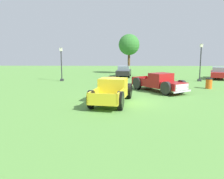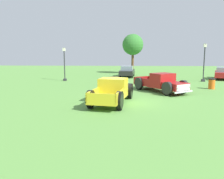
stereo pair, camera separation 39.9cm
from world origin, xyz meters
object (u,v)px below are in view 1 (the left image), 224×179
object	(u,v)px
sedan_distant_b	(219,73)
trash_can	(209,83)
lamp_post_near	(61,63)
oak_tree_east	(129,45)
pickup_truck_behind_left	(161,83)
pickup_truck_foreground	(113,91)
picnic_table	(111,80)
sedan_distant_a	(124,71)
lamp_post_far	(201,62)

from	to	relation	value
sedan_distant_b	trash_can	world-z (taller)	sedan_distant_b
sedan_distant_b	trash_can	distance (m)	8.81
lamp_post_near	oak_tree_east	world-z (taller)	oak_tree_east
pickup_truck_behind_left	lamp_post_near	world-z (taller)	lamp_post_near
trash_can	lamp_post_near	bearing A→B (deg)	160.10
pickup_truck_foreground	lamp_post_near	world-z (taller)	lamp_post_near
pickup_truck_behind_left	sedan_distant_b	xyz separation A→B (m)	(8.76, 9.74, 0.03)
pickup_truck_foreground	picnic_table	world-z (taller)	pickup_truck_foreground
sedan_distant_b	sedan_distant_a	bearing A→B (deg)	168.65
sedan_distant_a	pickup_truck_behind_left	bearing A→B (deg)	-77.08
pickup_truck_foreground	trash_can	xyz separation A→B (m)	(8.54, 6.01, -0.28)
pickup_truck_foreground	trash_can	world-z (taller)	pickup_truck_foreground
pickup_truck_foreground	sedan_distant_b	size ratio (longest dim) A/B	1.15
picnic_table	sedan_distant_a	bearing A→B (deg)	79.70
sedan_distant_a	picnic_table	bearing A→B (deg)	-100.30
sedan_distant_a	sedan_distant_b	size ratio (longest dim) A/B	0.93
pickup_truck_foreground	oak_tree_east	world-z (taller)	oak_tree_east
pickup_truck_behind_left	picnic_table	distance (m)	5.72
picnic_table	trash_can	bearing A→B (deg)	-11.66
oak_tree_east	pickup_truck_foreground	bearing A→B (deg)	-95.56
lamp_post_near	lamp_post_far	distance (m)	15.58
lamp_post_far	picnic_table	world-z (taller)	lamp_post_far
pickup_truck_behind_left	oak_tree_east	distance (m)	17.14
lamp_post_near	picnic_table	xyz separation A→B (m)	(5.67, -3.44, -1.50)
sedan_distant_a	lamp_post_far	bearing A→B (deg)	-29.18
pickup_truck_foreground	lamp_post_far	world-z (taller)	lamp_post_far
lamp_post_far	lamp_post_near	bearing A→B (deg)	-179.55
pickup_truck_behind_left	sedan_distant_a	distance (m)	12.37
lamp_post_near	oak_tree_east	size ratio (longest dim) A/B	0.64
lamp_post_near	pickup_truck_foreground	bearing A→B (deg)	-61.87
pickup_truck_behind_left	lamp_post_far	size ratio (longest dim) A/B	1.24
pickup_truck_behind_left	trash_can	bearing A→B (deg)	22.92
pickup_truck_behind_left	sedan_distant_b	distance (m)	13.10
pickup_truck_behind_left	trash_can	size ratio (longest dim) A/B	5.50
pickup_truck_behind_left	lamp_post_near	xyz separation A→B (m)	(-9.93, 7.24, 1.25)
pickup_truck_behind_left	sedan_distant_a	world-z (taller)	pickup_truck_behind_left
pickup_truck_foreground	pickup_truck_behind_left	size ratio (longest dim) A/B	1.05
lamp_post_far	picnic_table	xyz separation A→B (m)	(-9.91, -3.56, -1.72)
trash_can	sedan_distant_b	bearing A→B (deg)	62.09
sedan_distant_b	oak_tree_east	size ratio (longest dim) A/B	0.80
sedan_distant_b	lamp_post_near	xyz separation A→B (m)	(-18.69, -2.51, 1.22)
pickup_truck_behind_left	sedan_distant_b	bearing A→B (deg)	48.03
pickup_truck_behind_left	sedan_distant_a	size ratio (longest dim) A/B	1.18
lamp_post_far	picnic_table	bearing A→B (deg)	-160.24
lamp_post_near	lamp_post_far	xyz separation A→B (m)	(15.58, 0.12, 0.22)
lamp_post_near	trash_can	size ratio (longest dim) A/B	4.00
pickup_truck_foreground	pickup_truck_behind_left	bearing A→B (deg)	46.06
pickup_truck_foreground	sedan_distant_b	xyz separation A→B (m)	(12.66, 13.79, 0.01)
oak_tree_east	lamp_post_far	bearing A→B (deg)	-50.98
sedan_distant_a	lamp_post_far	xyz separation A→B (m)	(8.41, -4.70, 1.46)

